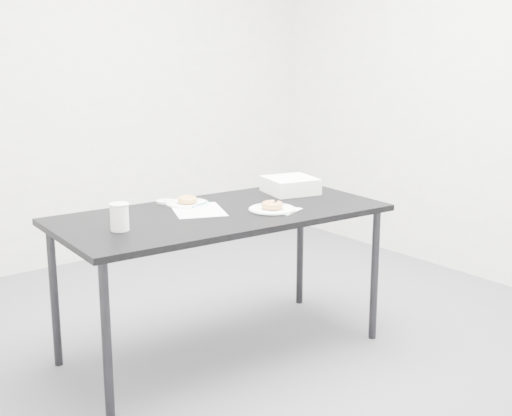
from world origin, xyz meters
TOP-DOWN VIEW (x-y plane):
  - floor at (0.00, 0.00)m, footprint 4.00×4.00m
  - wall_back at (0.00, 2.00)m, footprint 4.00×0.02m
  - wall_right at (2.00, 0.00)m, footprint 0.02×4.00m
  - table at (-0.11, 0.07)m, footprint 1.72×0.89m
  - scorecard at (-0.18, 0.15)m, footprint 0.35×0.38m
  - logo_patch at (-0.10, 0.24)m, footprint 0.07×0.07m
  - pen at (-0.12, 0.23)m, footprint 0.14×0.06m
  - napkin at (0.15, -0.10)m, footprint 0.22×0.22m
  - plate_near at (0.11, -0.08)m, footprint 0.24×0.24m
  - donut_near at (0.11, -0.08)m, footprint 0.14×0.14m
  - plate_far at (-0.15, 0.31)m, footprint 0.23×0.23m
  - donut_far at (-0.15, 0.31)m, footprint 0.13×0.13m
  - coffee_cup at (-0.68, 0.05)m, footprint 0.08×0.08m
  - cup_lid at (-0.23, 0.41)m, footprint 0.10×0.10m
  - bakery_box at (0.47, 0.19)m, footprint 0.31×0.31m

SIDE VIEW (x-z plane):
  - floor at x=0.00m, z-range 0.00..0.00m
  - table at x=-0.11m, z-range 0.32..1.09m
  - scorecard at x=-0.18m, z-range 0.76..0.77m
  - napkin at x=0.15m, z-range 0.76..0.77m
  - plate_far at x=-0.15m, z-range 0.76..0.77m
  - logo_patch at x=-0.10m, z-range 0.77..0.77m
  - plate_near at x=0.11m, z-range 0.77..0.77m
  - cup_lid at x=-0.23m, z-range 0.76..0.78m
  - pen at x=-0.12m, z-range 0.77..0.78m
  - donut_far at x=-0.15m, z-range 0.77..0.80m
  - donut_near at x=0.11m, z-range 0.77..0.81m
  - bakery_box at x=0.47m, z-range 0.76..0.85m
  - coffee_cup at x=-0.68m, z-range 0.76..0.89m
  - wall_back at x=0.00m, z-range 0.00..2.70m
  - wall_right at x=2.00m, z-range 0.00..2.70m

